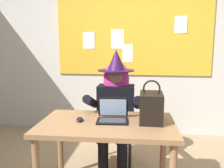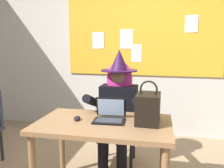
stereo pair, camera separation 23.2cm
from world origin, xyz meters
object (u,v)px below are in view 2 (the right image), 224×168
person_costumed (118,103)px  handbag (148,108)px  computer_mouse (77,118)px  chair_at_desk (120,122)px  laptop (110,115)px  desk_main (104,133)px

person_costumed → handbag: size_ratio=3.61×
handbag → computer_mouse: bearing=-172.6°
chair_at_desk → computer_mouse: bearing=-22.0°
computer_mouse → handbag: (0.64, 0.08, 0.12)m
person_costumed → computer_mouse: person_costumed is taller
computer_mouse → laptop: bearing=-3.0°
laptop → computer_mouse: laptop is taller
chair_at_desk → handbag: size_ratio=2.33×
computer_mouse → handbag: handbag is taller
person_costumed → handbag: person_costumed is taller
laptop → handbag: handbag is taller
laptop → handbag: bearing=-2.1°
desk_main → laptop: (0.04, 0.06, 0.15)m
handbag → desk_main: bearing=-168.7°
chair_at_desk → desk_main: bearing=-3.0°
laptop → computer_mouse: bearing=-172.8°
desk_main → chair_at_desk: chair_at_desk is taller
desk_main → chair_at_desk: (-0.01, 0.72, -0.14)m
person_costumed → computer_mouse: size_ratio=13.11×
person_costumed → computer_mouse: 0.65m
person_costumed → handbag: (0.39, -0.52, 0.10)m
desk_main → laptop: size_ratio=4.10×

